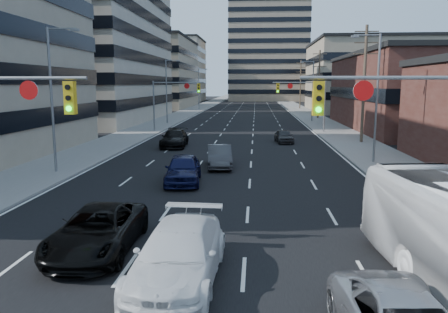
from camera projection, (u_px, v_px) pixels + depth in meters
name	position (u px, v px, depth m)	size (l,w,h in m)	color
road_surface	(249.00, 103.00, 135.17)	(18.00, 300.00, 0.02)	black
sidewalk_left	(212.00, 102.00, 135.98)	(5.00, 300.00, 0.15)	slate
sidewalk_right	(287.00, 102.00, 134.33)	(5.00, 300.00, 0.15)	slate
office_left_mid	(64.00, 28.00, 65.95)	(26.00, 34.00, 28.00)	#ADA089
office_left_far	(149.00, 74.00, 106.07)	(20.00, 30.00, 16.00)	gray
storefront_right_mid	(433.00, 93.00, 53.99)	(20.00, 30.00, 9.00)	#472119
office_right_far	(366.00, 77.00, 90.90)	(22.00, 28.00, 14.00)	gray
apartment_tower	(268.00, 15.00, 149.67)	(26.00, 26.00, 58.00)	gray
bg_block_left	(166.00, 71.00, 145.38)	(24.00, 24.00, 20.00)	#ADA089
bg_block_right	(355.00, 83.00, 131.88)	(22.00, 22.00, 12.00)	gray
signal_near_right	(424.00, 125.00, 13.88)	(6.59, 0.33, 6.00)	slate
signal_far_left	(173.00, 95.00, 51.38)	(6.09, 0.33, 6.00)	slate
signal_far_right	(305.00, 96.00, 50.28)	(6.09, 0.33, 6.00)	slate
utility_pole_block	(364.00, 82.00, 40.86)	(2.20, 0.28, 11.00)	#4C3D2D
utility_pole_midblock	(319.00, 83.00, 70.37)	(2.20, 0.28, 11.00)	#4C3D2D
utility_pole_distant	(300.00, 83.00, 99.89)	(2.20, 0.28, 11.00)	#4C3D2D
streetlight_left_near	(54.00, 93.00, 26.85)	(2.03, 0.22, 9.00)	slate
streetlight_left_mid	(168.00, 88.00, 61.29)	(2.03, 0.22, 9.00)	slate
streetlight_left_far	(199.00, 87.00, 95.73)	(2.03, 0.22, 9.00)	slate
streetlight_right_near	(375.00, 92.00, 30.29)	(2.03, 0.22, 9.00)	slate
streetlight_right_far	(312.00, 88.00, 64.72)	(2.03, 0.22, 9.00)	slate
black_pickup	(98.00, 230.00, 14.68)	(2.46, 5.34, 1.48)	black
white_van	(179.00, 254.00, 12.40)	(2.29, 5.63, 1.63)	silver
sedan_blue	(183.00, 169.00, 24.91)	(1.93, 4.81, 1.64)	#0D1035
sedan_grey_center	(220.00, 156.00, 29.68)	(1.58, 4.52, 1.49)	#353638
sedan_black_far	(175.00, 138.00, 39.37)	(2.17, 5.33, 1.55)	black
sedan_grey_right	(284.00, 136.00, 42.19)	(1.51, 3.75, 1.28)	#2C2C2E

